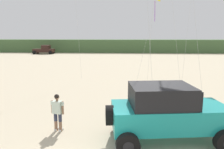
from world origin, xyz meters
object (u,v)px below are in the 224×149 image
object	(u,v)px
jeep	(167,112)
distant_pickup	(44,50)
person_watching	(58,111)
cooler_box	(127,142)

from	to	relation	value
jeep	distant_pickup	xyz separation A→B (m)	(-20.12, 39.65, -0.26)
jeep	person_watching	bearing A→B (deg)	172.94
cooler_box	jeep	bearing A→B (deg)	19.92
jeep	person_watching	xyz separation A→B (m)	(-4.55, 0.56, -0.26)
jeep	person_watching	distance (m)	4.59
jeep	distant_pickup	world-z (taller)	jeep
jeep	cooler_box	xyz separation A→B (m)	(-1.56, -0.63, -1.01)
person_watching	cooler_box	world-z (taller)	person_watching
person_watching	distant_pickup	world-z (taller)	distant_pickup
jeep	cooler_box	world-z (taller)	jeep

